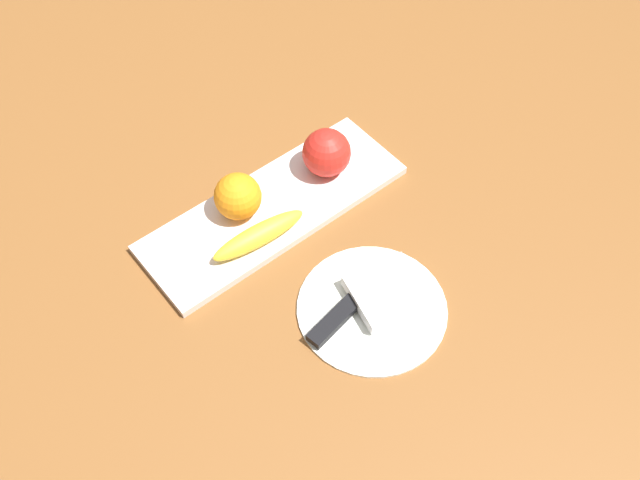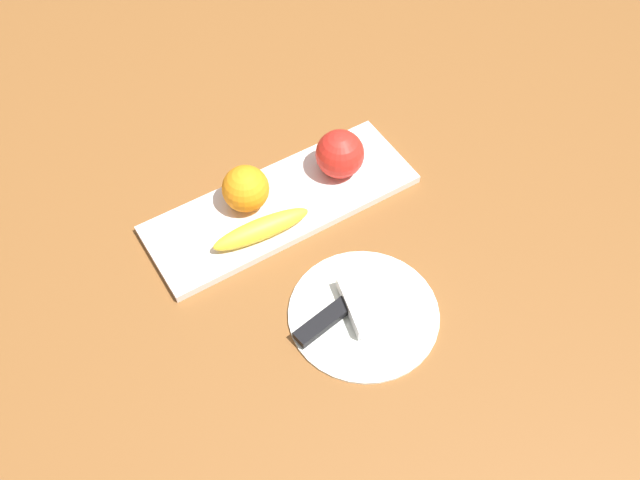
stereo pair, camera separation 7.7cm
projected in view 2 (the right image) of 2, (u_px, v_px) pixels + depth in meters
ground_plane at (302, 197)px, 1.13m from camera, size 2.40×2.40×0.00m
fruit_tray at (281, 203)px, 1.11m from camera, size 0.43×0.15×0.01m
apple at (340, 154)px, 1.11m from camera, size 0.08×0.08×0.08m
banana at (261, 229)px, 1.05m from camera, size 0.16×0.05×0.03m
orange_near_apple at (246, 189)px, 1.07m from camera, size 0.07×0.07×0.07m
dinner_plate at (364, 313)px, 1.00m from camera, size 0.21×0.21×0.01m
folded_napkin at (380, 299)px, 1.00m from camera, size 0.12×0.11×0.02m
knife at (331, 316)px, 0.99m from camera, size 0.18×0.05×0.01m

